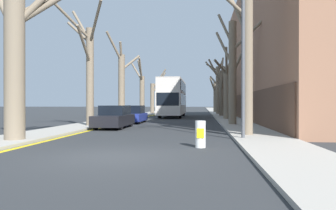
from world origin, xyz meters
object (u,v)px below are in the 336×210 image
object	(u,v)px
street_tree_right_3	(221,88)
traffic_bollard	(200,134)
lamp_post	(241,48)
street_tree_left_1	(88,67)
street_tree_right_0	(247,47)
street_tree_right_2	(227,89)
double_decker_bus	(173,96)
street_tree_right_5	(216,96)
street_tree_right_4	(218,87)
parked_car_1	(132,115)
street_tree_left_2	(121,83)
street_tree_left_0	(19,48)
street_tree_right_1	(233,69)
street_tree_left_4	(154,95)
parked_car_0	(114,117)
street_tree_left_3	(142,92)

from	to	relation	value
street_tree_right_3	traffic_bollard	bearing A→B (deg)	-94.80
lamp_post	street_tree_left_1	bearing A→B (deg)	142.92
street_tree_right_0	street_tree_right_3	world-z (taller)	street_tree_right_0
street_tree_right_2	traffic_bollard	distance (m)	20.12
double_decker_bus	traffic_bollard	bearing A→B (deg)	-82.80
street_tree_right_0	street_tree_right_5	world-z (taller)	street_tree_right_0
street_tree_right_5	lamp_post	bearing A→B (deg)	-90.96
street_tree_right_4	parked_car_1	distance (m)	23.18
lamp_post	traffic_bollard	world-z (taller)	lamp_post
street_tree_left_2	lamp_post	xyz separation A→B (m)	(9.38, -16.72, 0.41)
double_decker_bus	parked_car_1	xyz separation A→B (m)	(-2.19, -12.44, -1.78)
parked_car_1	double_decker_bus	bearing A→B (deg)	80.02
street_tree_left_0	lamp_post	bearing A→B (deg)	9.16
street_tree_right_3	street_tree_right_4	world-z (taller)	street_tree_right_4
street_tree_right_1	traffic_bollard	size ratio (longest dim) A/B	8.58
street_tree_left_4	street_tree_right_2	xyz separation A→B (m)	(9.67, -17.43, 0.13)
street_tree_right_0	street_tree_left_4	bearing A→B (deg)	105.78
parked_car_1	traffic_bollard	distance (m)	15.44
street_tree_left_0	street_tree_right_0	bearing A→B (deg)	17.08
street_tree_right_4	parked_car_0	xyz separation A→B (m)	(-7.88, -27.08, -3.28)
street_tree_right_0	parked_car_0	xyz separation A→B (m)	(-7.75, 4.92, -3.57)
double_decker_bus	lamp_post	world-z (taller)	lamp_post
street_tree_right_5	parked_car_1	xyz separation A→B (m)	(-7.98, -30.36, -2.19)
street_tree_right_5	parked_car_0	world-z (taller)	street_tree_right_5
lamp_post	street_tree_right_3	bearing A→B (deg)	88.52
double_decker_bus	street_tree_left_1	bearing A→B (deg)	-103.34
street_tree_right_3	street_tree_right_1	bearing A→B (deg)	-90.47
street_tree_right_1	lamp_post	distance (m)	9.47
double_decker_bus	street_tree_right_1	bearing A→B (deg)	-69.34
parked_car_0	street_tree_left_4	bearing A→B (deg)	93.35
street_tree_left_0	street_tree_right_3	distance (m)	28.94
street_tree_right_0	street_tree_left_0	bearing A→B (deg)	-162.92
street_tree_left_4	parked_car_0	distance (m)	28.52
street_tree_right_4	street_tree_left_4	bearing A→B (deg)	172.18
street_tree_left_0	street_tree_left_3	world-z (taller)	street_tree_left_0
street_tree_right_2	street_tree_right_3	bearing A→B (deg)	90.44
street_tree_right_3	parked_car_1	size ratio (longest dim) A/B	1.88
street_tree_left_4	street_tree_right_4	world-z (taller)	street_tree_right_4
street_tree_left_2	street_tree_right_1	xyz separation A→B (m)	(9.92, -7.26, 0.51)
street_tree_left_4	street_tree_left_3	bearing A→B (deg)	-91.49
street_tree_right_0	street_tree_right_2	bearing A→B (deg)	89.05
street_tree_right_1	parked_car_1	distance (m)	8.87
parked_car_1	street_tree_right_3	bearing A→B (deg)	60.10
traffic_bollard	street_tree_left_1	bearing A→B (deg)	128.54
street_tree_left_2	double_decker_bus	distance (m)	8.84
street_tree_left_3	lamp_post	xyz separation A→B (m)	(9.16, -26.14, 0.91)
parked_car_0	lamp_post	world-z (taller)	lamp_post
street_tree_right_3	lamp_post	world-z (taller)	street_tree_right_3
parked_car_0	street_tree_left_1	bearing A→B (deg)	163.67
double_decker_bus	parked_car_1	distance (m)	12.75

